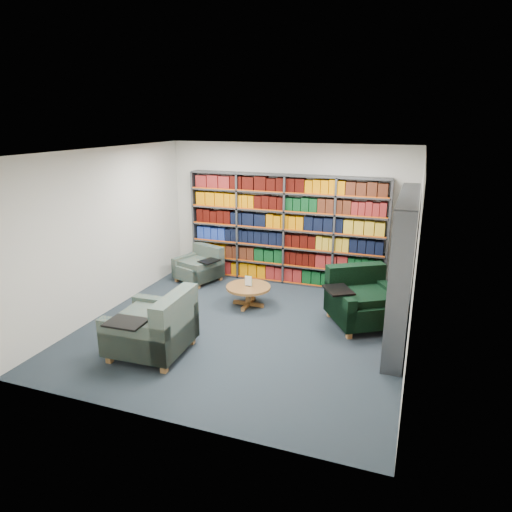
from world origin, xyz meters
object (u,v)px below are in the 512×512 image
(chair_teal_left, at_px, (201,267))
(chair_teal_front, at_px, (157,330))
(chair_green_right, at_px, (361,301))
(coffee_table, at_px, (248,290))

(chair_teal_left, bearing_deg, chair_teal_front, -75.02)
(chair_green_right, xyz_separation_m, chair_teal_front, (-2.59, -2.07, 0.01))
(chair_teal_left, xyz_separation_m, chair_green_right, (3.41, -0.97, 0.08))
(chair_teal_left, relative_size, chair_teal_front, 0.84)
(chair_teal_front, bearing_deg, chair_teal_left, 104.98)
(chair_teal_left, relative_size, chair_green_right, 0.75)
(chair_teal_front, bearing_deg, chair_green_right, 38.57)
(chair_teal_left, bearing_deg, chair_green_right, -15.96)
(chair_teal_left, xyz_separation_m, coffee_table, (1.41, -0.95, 0.01))
(chair_green_right, distance_m, coffee_table, 1.99)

